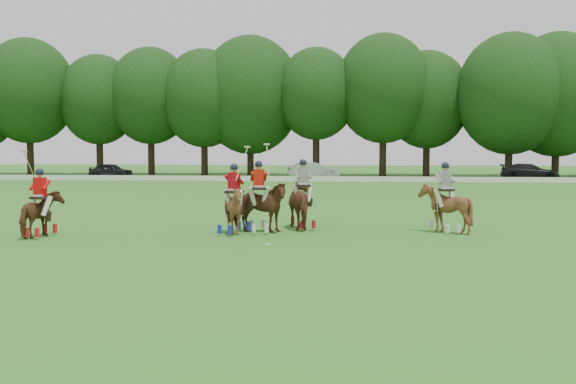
# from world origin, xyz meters

# --- Properties ---
(ground) EXTENTS (180.00, 180.00, 0.00)m
(ground) POSITION_xyz_m (0.00, 0.00, 0.00)
(ground) COLOR #306B1E
(ground) RESTS_ON ground
(tree_line) EXTENTS (117.98, 14.32, 14.75)m
(tree_line) POSITION_xyz_m (0.26, 48.05, 8.23)
(tree_line) COLOR black
(tree_line) RESTS_ON ground
(boundary_rail) EXTENTS (120.00, 0.10, 0.44)m
(boundary_rail) POSITION_xyz_m (0.00, 38.00, 0.22)
(boundary_rail) COLOR white
(boundary_rail) RESTS_ON ground
(car_left) EXTENTS (4.35, 2.29, 1.41)m
(car_left) POSITION_xyz_m (-19.34, 42.50, 0.71)
(car_left) COLOR black
(car_left) RESTS_ON ground
(car_mid) EXTENTS (4.96, 2.97, 1.54)m
(car_mid) POSITION_xyz_m (0.04, 42.50, 0.77)
(car_mid) COLOR #A8A8AE
(car_mid) RESTS_ON ground
(car_right) EXTENTS (5.27, 2.80, 1.45)m
(car_right) POSITION_xyz_m (19.37, 42.50, 0.73)
(car_right) COLOR black
(car_right) RESTS_ON ground
(polo_red_a) EXTENTS (1.09, 1.77, 2.73)m
(polo_red_a) POSITION_xyz_m (-5.99, 2.73, 0.78)
(polo_red_a) COLOR #542C16
(polo_red_a) RESTS_ON ground
(polo_red_b) EXTENTS (1.98, 1.79, 2.95)m
(polo_red_b) POSITION_xyz_m (0.73, 4.60, 0.88)
(polo_red_b) COLOR #542C16
(polo_red_b) RESTS_ON ground
(polo_red_c) EXTENTS (1.75, 1.84, 2.86)m
(polo_red_c) POSITION_xyz_m (-0.01, 4.12, 0.84)
(polo_red_c) COLOR #542C16
(polo_red_c) RESTS_ON ground
(polo_stripe_a) EXTENTS (1.60, 2.27, 2.44)m
(polo_stripe_a) POSITION_xyz_m (2.12, 5.78, 0.90)
(polo_stripe_a) COLOR #542C16
(polo_stripe_a) RESTS_ON ground
(polo_stripe_b) EXTENTS (1.76, 1.86, 2.36)m
(polo_stripe_b) POSITION_xyz_m (6.93, 5.18, 0.86)
(polo_stripe_b) COLOR #542C16
(polo_stripe_b) RESTS_ON ground
(polo_ball) EXTENTS (0.09, 0.09, 0.09)m
(polo_ball) POSITION_xyz_m (1.47, 1.67, 0.04)
(polo_ball) COLOR white
(polo_ball) RESTS_ON ground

